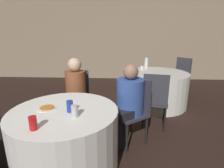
# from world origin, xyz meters

# --- Properties ---
(wall_back) EXTENTS (16.00, 0.06, 2.80)m
(wall_back) POSITION_xyz_m (0.00, 4.38, 1.40)
(wall_back) COLOR gray
(wall_back) RESTS_ON ground_plane
(table_near) EXTENTS (1.17, 1.17, 0.72)m
(table_near) POSITION_xyz_m (-0.01, 0.06, 0.36)
(table_near) COLOR white
(table_near) RESTS_ON ground_plane
(table_far) EXTENTS (1.31, 1.31, 0.72)m
(table_far) POSITION_xyz_m (1.36, 2.05, 0.36)
(table_far) COLOR white
(table_far) RESTS_ON ground_plane
(chair_near_north) EXTENTS (0.44, 0.45, 0.93)m
(chair_near_north) POSITION_xyz_m (-0.12, 1.06, 0.55)
(chair_near_north) COLOR #383842
(chair_near_north) RESTS_ON ground_plane
(chair_near_northeast) EXTENTS (0.56, 0.56, 0.93)m
(chair_near_northeast) POSITION_xyz_m (0.80, 0.65, 0.55)
(chair_near_northeast) COLOR #383842
(chair_near_northeast) RESTS_ON ground_plane
(chair_far_south) EXTENTS (0.47, 0.48, 0.93)m
(chair_far_south) POSITION_xyz_m (1.14, 1.00, 0.55)
(chair_far_south) COLOR #383842
(chair_far_south) RESTS_ON ground_plane
(chair_far_northeast) EXTENTS (0.57, 0.57, 0.93)m
(chair_far_northeast) POSITION_xyz_m (2.12, 2.80, 0.55)
(chair_far_northeast) COLOR #383842
(chair_far_northeast) RESTS_ON ground_plane
(person_floral_shirt) EXTENTS (0.33, 0.49, 1.16)m
(person_floral_shirt) POSITION_xyz_m (-0.10, 0.89, 0.58)
(person_floral_shirt) COLOR black
(person_floral_shirt) RESTS_ON ground_plane
(person_blue_shirt) EXTENTS (0.50, 0.48, 1.13)m
(person_blue_shirt) POSITION_xyz_m (0.67, 0.55, 0.59)
(person_blue_shirt) COLOR black
(person_blue_shirt) RESTS_ON ground_plane
(pizza_plate_near) EXTENTS (0.21, 0.21, 0.02)m
(pizza_plate_near) POSITION_xyz_m (-0.21, 0.09, 0.73)
(pizza_plate_near) COLOR white
(pizza_plate_near) RESTS_ON table_near
(soda_can_silver) EXTENTS (0.07, 0.07, 0.12)m
(soda_can_silver) POSITION_xyz_m (0.15, -0.08, 0.78)
(soda_can_silver) COLOR silver
(soda_can_silver) RESTS_ON table_near
(soda_can_red) EXTENTS (0.07, 0.07, 0.12)m
(soda_can_red) POSITION_xyz_m (-0.14, -0.34, 0.78)
(soda_can_red) COLOR red
(soda_can_red) RESTS_ON table_near
(soda_can_blue) EXTENTS (0.07, 0.07, 0.12)m
(soda_can_blue) POSITION_xyz_m (0.07, 0.03, 0.78)
(soda_can_blue) COLOR #1E38A5
(soda_can_blue) RESTS_ON table_near
(bottle_far) EXTENTS (0.09, 0.09, 0.24)m
(bottle_far) POSITION_xyz_m (1.19, 2.53, 0.84)
(bottle_far) COLOR white
(bottle_far) RESTS_ON table_far
(cup_far) EXTENTS (0.08, 0.08, 0.09)m
(cup_far) POSITION_xyz_m (1.06, 2.31, 0.77)
(cup_far) COLOR white
(cup_far) RESTS_ON table_far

